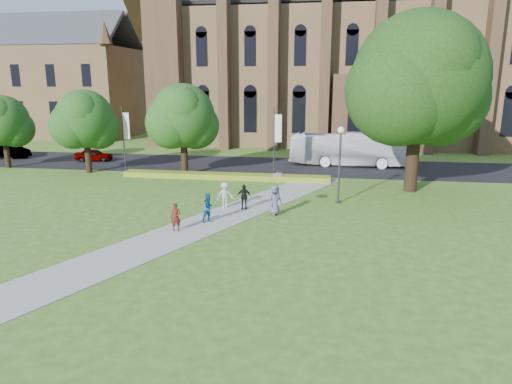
% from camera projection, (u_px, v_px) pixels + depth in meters
% --- Properties ---
extents(ground, '(160.00, 160.00, 0.00)m').
position_uv_depth(ground, '(208.00, 226.00, 26.34)').
color(ground, '#3C6B20').
rests_on(ground, ground).
extents(road, '(160.00, 10.00, 0.02)m').
position_uv_depth(road, '(260.00, 165.00, 45.54)').
color(road, black).
rests_on(road, ground).
extents(footpath, '(15.58, 28.54, 0.04)m').
position_uv_depth(footpath, '(212.00, 221.00, 27.29)').
color(footpath, '#B2B2A8').
rests_on(footpath, ground).
extents(flower_hedge, '(18.00, 1.40, 0.45)m').
position_uv_depth(flower_hedge, '(225.00, 176.00, 39.26)').
color(flower_hedge, gold).
rests_on(flower_hedge, ground).
extents(cathedral, '(52.60, 18.25, 28.00)m').
position_uv_depth(cathedral, '(357.00, 44.00, 59.90)').
color(cathedral, brown).
rests_on(cathedral, ground).
extents(building_west, '(22.00, 14.00, 18.30)m').
position_uv_depth(building_west, '(62.00, 75.00, 69.68)').
color(building_west, brown).
rests_on(building_west, ground).
extents(streetlamp, '(0.44, 0.44, 5.24)m').
position_uv_depth(streetlamp, '(340.00, 156.00, 30.66)').
color(streetlamp, '#38383D').
rests_on(streetlamp, ground).
extents(large_tree, '(9.60, 9.60, 13.20)m').
position_uv_depth(large_tree, '(419.00, 79.00, 32.95)').
color(large_tree, '#332114').
rests_on(large_tree, ground).
extents(street_tree_0, '(5.20, 5.20, 7.50)m').
position_uv_depth(street_tree_0, '(85.00, 119.00, 40.92)').
color(street_tree_0, '#332114').
rests_on(street_tree_0, ground).
extents(street_tree_1, '(5.60, 5.60, 8.05)m').
position_uv_depth(street_tree_1, '(183.00, 116.00, 39.95)').
color(street_tree_1, '#332114').
rests_on(street_tree_1, ground).
extents(street_tree_2, '(4.80, 4.80, 6.95)m').
position_uv_depth(street_tree_2, '(3.00, 121.00, 43.34)').
color(street_tree_2, '#332114').
rests_on(street_tree_2, ground).
extents(banner_pole_0, '(0.70, 0.10, 6.00)m').
position_uv_depth(banner_pole_0, '(275.00, 138.00, 39.81)').
color(banner_pole_0, '#38383D').
rests_on(banner_pole_0, ground).
extents(banner_pole_1, '(0.70, 0.10, 6.00)m').
position_uv_depth(banner_pole_1, '(124.00, 135.00, 41.95)').
color(banner_pole_1, '#38383D').
rests_on(banner_pole_1, ground).
extents(tour_coach, '(11.89, 3.38, 3.27)m').
position_uv_depth(tour_coach, '(350.00, 149.00, 44.99)').
color(tour_coach, silver).
rests_on(tour_coach, road).
extents(car_0, '(3.96, 2.08, 1.29)m').
position_uv_depth(car_0, '(94.00, 155.00, 47.86)').
color(car_0, gray).
rests_on(car_0, road).
extents(car_1, '(4.77, 2.95, 1.49)m').
position_uv_depth(car_1, '(12.00, 151.00, 50.24)').
color(car_1, gray).
rests_on(car_1, road).
extents(pedestrian_0, '(0.62, 0.45, 1.57)m').
position_uv_depth(pedestrian_0, '(176.00, 217.00, 25.31)').
color(pedestrian_0, '#581B14').
rests_on(pedestrian_0, footpath).
extents(pedestrian_1, '(1.08, 1.07, 1.76)m').
position_uv_depth(pedestrian_1, '(209.00, 208.00, 26.79)').
color(pedestrian_1, '#18597A').
rests_on(pedestrian_1, footpath).
extents(pedestrian_2, '(1.28, 1.06, 1.73)m').
position_uv_depth(pedestrian_2, '(225.00, 195.00, 29.86)').
color(pedestrian_2, '#BBBBBB').
rests_on(pedestrian_2, footpath).
extents(pedestrian_3, '(1.01, 0.57, 1.63)m').
position_uv_depth(pedestrian_3, '(244.00, 197.00, 29.66)').
color(pedestrian_3, black).
rests_on(pedestrian_3, footpath).
extents(pedestrian_4, '(1.07, 1.04, 1.85)m').
position_uv_depth(pedestrian_4, '(275.00, 200.00, 28.39)').
color(pedestrian_4, slate).
rests_on(pedestrian_4, footpath).
extents(parasol, '(1.05, 1.05, 0.72)m').
position_uv_depth(parasol, '(278.00, 180.00, 28.16)').
color(parasol, pink).
rests_on(parasol, pedestrian_4).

